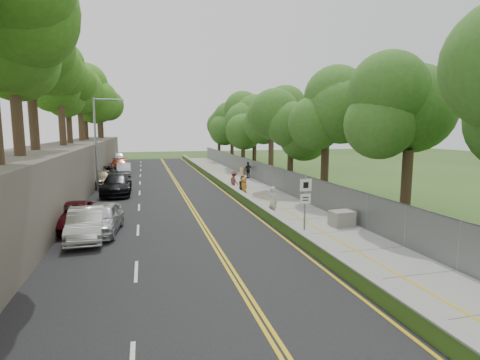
% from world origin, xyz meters
% --- Properties ---
extents(ground, '(140.00, 140.00, 0.00)m').
position_xyz_m(ground, '(0.00, 0.00, 0.00)').
color(ground, '#33511E').
rests_on(ground, ground).
extents(road, '(11.20, 66.00, 0.04)m').
position_xyz_m(road, '(-5.40, 15.00, 0.02)').
color(road, black).
rests_on(road, ground).
extents(sidewalk, '(4.20, 66.00, 0.05)m').
position_xyz_m(sidewalk, '(2.55, 15.00, 0.03)').
color(sidewalk, gray).
rests_on(sidewalk, ground).
extents(jersey_barrier, '(0.42, 66.00, 0.60)m').
position_xyz_m(jersey_barrier, '(0.25, 15.00, 0.30)').
color(jersey_barrier, '#7BE837').
rests_on(jersey_barrier, ground).
extents(rock_embankment, '(5.00, 66.00, 4.00)m').
position_xyz_m(rock_embankment, '(-13.50, 15.00, 2.00)').
color(rock_embankment, '#595147').
rests_on(rock_embankment, ground).
extents(chainlink_fence, '(0.04, 66.00, 2.00)m').
position_xyz_m(chainlink_fence, '(4.65, 15.00, 1.00)').
color(chainlink_fence, slate).
rests_on(chainlink_fence, ground).
extents(trees_embankment, '(6.40, 66.00, 13.00)m').
position_xyz_m(trees_embankment, '(-13.00, 15.00, 10.50)').
color(trees_embankment, '#458720').
rests_on(trees_embankment, rock_embankment).
extents(trees_fenceside, '(7.00, 66.00, 14.00)m').
position_xyz_m(trees_fenceside, '(7.00, 15.00, 7.00)').
color(trees_fenceside, '#3E7426').
rests_on(trees_fenceside, ground).
extents(streetlight, '(2.52, 0.22, 8.00)m').
position_xyz_m(streetlight, '(-10.46, 14.00, 4.64)').
color(streetlight, gray).
rests_on(streetlight, ground).
extents(signpost, '(0.62, 0.09, 3.10)m').
position_xyz_m(signpost, '(1.05, -3.02, 1.96)').
color(signpost, gray).
rests_on(signpost, sidewalk).
extents(construction_barrel, '(0.52, 0.52, 0.85)m').
position_xyz_m(construction_barrel, '(4.30, 21.73, 0.47)').
color(construction_barrel, orange).
rests_on(construction_barrel, sidewalk).
extents(concrete_block, '(1.32, 1.04, 0.83)m').
position_xyz_m(concrete_block, '(3.78, -1.93, 0.46)').
color(concrete_block, gray).
rests_on(concrete_block, sidewalk).
extents(car_0, '(2.25, 4.71, 1.55)m').
position_xyz_m(car_0, '(-9.00, -0.09, 0.82)').
color(car_0, '#B2B2B7').
rests_on(car_0, road).
extents(car_1, '(1.85, 4.67, 1.51)m').
position_xyz_m(car_1, '(-9.61, -1.02, 0.80)').
color(car_1, silver).
rests_on(car_1, road).
extents(car_2, '(2.30, 4.93, 1.37)m').
position_xyz_m(car_2, '(-10.50, 1.37, 0.72)').
color(car_2, '#540C14').
rests_on(car_2, road).
extents(car_3, '(2.32, 5.70, 1.65)m').
position_xyz_m(car_3, '(-9.00, 11.67, 0.87)').
color(car_3, black).
rests_on(car_3, road).
extents(car_4, '(1.94, 4.55, 1.53)m').
position_xyz_m(car_4, '(-10.60, 16.68, 0.81)').
color(car_4, tan).
rests_on(car_4, road).
extents(car_5, '(1.70, 4.44, 1.44)m').
position_xyz_m(car_5, '(-9.00, 24.37, 0.76)').
color(car_5, '#AFB3B7').
rests_on(car_5, road).
extents(car_6, '(2.56, 4.96, 1.34)m').
position_xyz_m(car_6, '(-10.56, 22.11, 0.71)').
color(car_6, black).
rests_on(car_6, road).
extents(car_7, '(2.53, 5.72, 1.63)m').
position_xyz_m(car_7, '(-9.68, 28.24, 0.86)').
color(car_7, brown).
rests_on(car_7, road).
extents(car_8, '(2.23, 4.93, 1.64)m').
position_xyz_m(car_8, '(-10.60, 42.06, 0.86)').
color(car_8, white).
rests_on(car_8, road).
extents(painter_0, '(0.74, 0.90, 1.59)m').
position_xyz_m(painter_0, '(0.75, 7.76, 0.84)').
color(painter_0, '#C08028').
rests_on(painter_0, sidewalk).
extents(painter_1, '(0.67, 0.80, 1.88)m').
position_xyz_m(painter_1, '(0.75, 1.00, 0.99)').
color(painter_1, beige).
rests_on(painter_1, sidewalk).
extents(painter_2, '(0.68, 0.85, 1.65)m').
position_xyz_m(painter_2, '(0.75, 8.14, 0.88)').
color(painter_2, '#232228').
rests_on(painter_2, sidewalk).
extents(painter_3, '(0.92, 1.25, 1.73)m').
position_xyz_m(painter_3, '(0.75, 10.99, 0.92)').
color(painter_3, brown).
rests_on(painter_3, sidewalk).
extents(person_far, '(1.13, 0.82, 1.78)m').
position_xyz_m(person_far, '(4.20, 18.74, 0.94)').
color(person_far, black).
rests_on(person_far, sidewalk).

